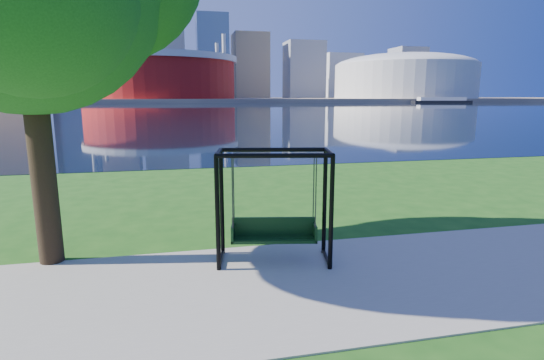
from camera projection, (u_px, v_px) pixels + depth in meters
name	position (u px, v px, depth m)	size (l,w,h in m)	color
ground	(286.00, 274.00, 7.78)	(900.00, 900.00, 0.00)	#1E5114
path	(294.00, 284.00, 7.30)	(120.00, 4.00, 0.03)	#9E937F
river	(184.00, 109.00, 105.45)	(900.00, 180.00, 0.02)	black
far_bank	(179.00, 99.00, 300.60)	(900.00, 228.00, 2.00)	#937F60
stadium	(160.00, 75.00, 227.91)	(83.00, 83.00, 32.00)	maroon
arena	(405.00, 75.00, 258.51)	(84.00, 84.00, 26.56)	beige
skyline	(171.00, 50.00, 305.74)	(392.00, 66.00, 96.50)	gray
swing	(274.00, 209.00, 8.16)	(2.30, 1.33, 2.21)	black
barge	(441.00, 100.00, 210.12)	(28.81, 13.68, 2.78)	black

